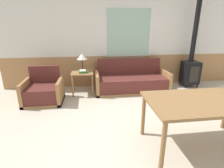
# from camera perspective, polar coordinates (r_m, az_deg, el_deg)

# --- Properties ---
(ground_plane) EXTENTS (16.00, 16.00, 0.00)m
(ground_plane) POSITION_cam_1_polar(r_m,az_deg,el_deg) (3.23, 14.79, -14.88)
(ground_plane) COLOR beige
(wall_back) EXTENTS (7.20, 0.09, 2.70)m
(wall_back) POSITION_cam_1_polar(r_m,az_deg,el_deg) (5.24, 5.17, 14.24)
(wall_back) COLOR #AD7A4C
(wall_back) RESTS_ON ground_plane
(couch) EXTENTS (1.99, 0.83, 0.84)m
(couch) POSITION_cam_1_polar(r_m,az_deg,el_deg) (4.91, 6.31, 0.68)
(couch) COLOR #9E7042
(couch) RESTS_ON ground_plane
(armchair) EXTENTS (0.88, 0.76, 0.82)m
(armchair) POSITION_cam_1_polar(r_m,az_deg,el_deg) (4.47, -21.43, -2.41)
(armchair) COLOR #9E7042
(armchair) RESTS_ON ground_plane
(side_table) EXTENTS (0.56, 0.56, 0.59)m
(side_table) POSITION_cam_1_polar(r_m,az_deg,el_deg) (4.68, -9.63, 2.79)
(side_table) COLOR #9E7042
(side_table) RESTS_ON ground_plane
(table_lamp) EXTENTS (0.27, 0.27, 0.46)m
(table_lamp) POSITION_cam_1_polar(r_m,az_deg,el_deg) (4.68, -9.75, 8.58)
(table_lamp) COLOR black
(table_lamp) RESTS_ON side_table
(book_stack) EXTENTS (0.24, 0.19, 0.07)m
(book_stack) POSITION_cam_1_polar(r_m,az_deg,el_deg) (4.56, -9.43, 4.10)
(book_stack) COLOR #2D7F3D
(book_stack) RESTS_ON side_table
(dining_table) EXTENTS (1.61, 0.91, 0.76)m
(dining_table) POSITION_cam_1_polar(r_m,az_deg,el_deg) (2.81, 27.82, -6.11)
(dining_table) COLOR olive
(dining_table) RESTS_ON ground_plane
(wood_stove) EXTENTS (0.45, 0.42, 2.53)m
(wood_stove) POSITION_cam_1_polar(r_m,az_deg,el_deg) (5.64, 24.42, 5.90)
(wood_stove) COLOR black
(wood_stove) RESTS_ON ground_plane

